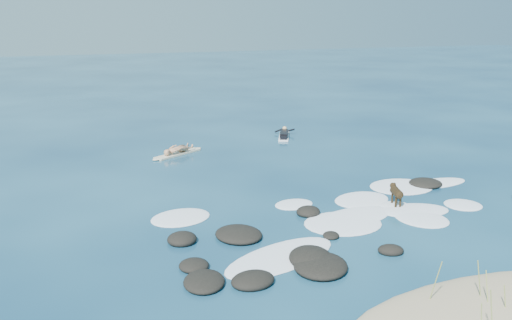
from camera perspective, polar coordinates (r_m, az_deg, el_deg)
name	(u,v)px	position (r m, az deg, el deg)	size (l,w,h in m)	color
ground	(346,207)	(20.47, 9.04, -4.62)	(160.00, 160.00, 0.00)	#0A2642
reef_rocks	(368,235)	(17.78, 11.16, -7.40)	(14.52, 7.29, 0.50)	black
breaking_foam	(358,212)	(19.95, 10.13, -5.15)	(13.26, 7.17, 0.12)	white
standing_surfer_rig	(177,140)	(27.56, -7.88, 1.97)	(2.86, 1.94, 1.81)	beige
paddling_surfer_rig	(284,134)	(31.35, 2.83, 2.56)	(1.62, 2.48, 0.44)	white
dog	(396,192)	(20.72, 13.84, -3.13)	(0.53, 1.20, 0.78)	black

